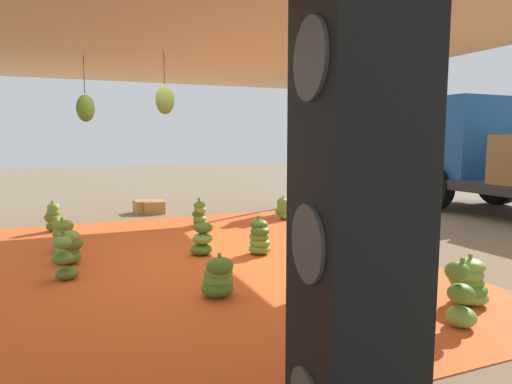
{
  "coord_description": "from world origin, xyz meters",
  "views": [
    {
      "loc": [
        5.37,
        -1.38,
        1.55
      ],
      "look_at": [
        -0.6,
        1.07,
        0.77
      ],
      "focal_mm": 31.95,
      "sensor_mm": 36.0,
      "label": 1
    }
  ],
  "objects_px": {
    "banana_bunch_14": "(64,260)",
    "banana_bunch_13": "(377,245)",
    "banana_bunch_7": "(260,238)",
    "crate_1": "(143,207)",
    "banana_bunch_12": "(54,218)",
    "banana_bunch_6": "(324,272)",
    "banana_bunch_11": "(200,215)",
    "banana_bunch_10": "(283,209)",
    "crate_0": "(154,207)",
    "banana_bunch_5": "(468,283)",
    "banana_bunch_2": "(69,248)",
    "worker_0": "(303,162)",
    "banana_bunch_3": "(460,297)",
    "banana_bunch_4": "(218,277)",
    "banana_bunch_9": "(334,228)",
    "banana_bunch_8": "(202,240)",
    "speaker_stack": "(355,233)",
    "banana_bunch_1": "(421,280)",
    "banana_bunch_0": "(64,237)"
  },
  "relations": [
    {
      "from": "banana_bunch_13",
      "to": "banana_bunch_8",
      "type": "bearing_deg",
      "value": -126.0
    },
    {
      "from": "banana_bunch_9",
      "to": "banana_bunch_12",
      "type": "relative_size",
      "value": 0.87
    },
    {
      "from": "banana_bunch_4",
      "to": "banana_bunch_9",
      "type": "distance_m",
      "value": 2.93
    },
    {
      "from": "banana_bunch_1",
      "to": "worker_0",
      "type": "distance_m",
      "value": 5.52
    },
    {
      "from": "banana_bunch_6",
      "to": "banana_bunch_9",
      "type": "relative_size",
      "value": 1.17
    },
    {
      "from": "banana_bunch_11",
      "to": "banana_bunch_8",
      "type": "bearing_deg",
      "value": -14.33
    },
    {
      "from": "speaker_stack",
      "to": "crate_1",
      "type": "xyz_separation_m",
      "value": [
        -7.79,
        0.2,
        -1.0
      ]
    },
    {
      "from": "crate_1",
      "to": "banana_bunch_13",
      "type": "bearing_deg",
      "value": 21.62
    },
    {
      "from": "banana_bunch_1",
      "to": "banana_bunch_13",
      "type": "distance_m",
      "value": 1.27
    },
    {
      "from": "banana_bunch_0",
      "to": "banana_bunch_7",
      "type": "distance_m",
      "value": 2.64
    },
    {
      "from": "banana_bunch_2",
      "to": "worker_0",
      "type": "xyz_separation_m",
      "value": [
        -2.53,
        4.57,
        0.83
      ]
    },
    {
      "from": "banana_bunch_5",
      "to": "worker_0",
      "type": "relative_size",
      "value": 0.27
    },
    {
      "from": "banana_bunch_8",
      "to": "speaker_stack",
      "type": "xyz_separation_m",
      "value": [
        4.02,
        -0.41,
        0.92
      ]
    },
    {
      "from": "banana_bunch_0",
      "to": "speaker_stack",
      "type": "height_order",
      "value": "speaker_stack"
    },
    {
      "from": "banana_bunch_1",
      "to": "banana_bunch_4",
      "type": "height_order",
      "value": "banana_bunch_1"
    },
    {
      "from": "banana_bunch_0",
      "to": "banana_bunch_4",
      "type": "bearing_deg",
      "value": 30.03
    },
    {
      "from": "banana_bunch_5",
      "to": "banana_bunch_14",
      "type": "height_order",
      "value": "banana_bunch_14"
    },
    {
      "from": "banana_bunch_7",
      "to": "banana_bunch_8",
      "type": "relative_size",
      "value": 1.07
    },
    {
      "from": "banana_bunch_12",
      "to": "banana_bunch_13",
      "type": "relative_size",
      "value": 0.86
    },
    {
      "from": "banana_bunch_6",
      "to": "banana_bunch_9",
      "type": "bearing_deg",
      "value": 145.65
    },
    {
      "from": "banana_bunch_1",
      "to": "worker_0",
      "type": "bearing_deg",
      "value": 163.37
    },
    {
      "from": "banana_bunch_8",
      "to": "banana_bunch_14",
      "type": "xyz_separation_m",
      "value": [
        0.48,
        -1.67,
        0.03
      ]
    },
    {
      "from": "banana_bunch_7",
      "to": "banana_bunch_12",
      "type": "xyz_separation_m",
      "value": [
        -2.63,
        -2.58,
        0.01
      ]
    },
    {
      "from": "banana_bunch_0",
      "to": "speaker_stack",
      "type": "relative_size",
      "value": 0.21
    },
    {
      "from": "banana_bunch_13",
      "to": "banana_bunch_14",
      "type": "bearing_deg",
      "value": -103.46
    },
    {
      "from": "banana_bunch_14",
      "to": "banana_bunch_13",
      "type": "bearing_deg",
      "value": 76.54
    },
    {
      "from": "banana_bunch_8",
      "to": "banana_bunch_13",
      "type": "bearing_deg",
      "value": 54.0
    },
    {
      "from": "crate_1",
      "to": "banana_bunch_12",
      "type": "bearing_deg",
      "value": -50.03
    },
    {
      "from": "banana_bunch_4",
      "to": "crate_1",
      "type": "bearing_deg",
      "value": 179.24
    },
    {
      "from": "banana_bunch_10",
      "to": "crate_0",
      "type": "xyz_separation_m",
      "value": [
        -1.74,
        -2.1,
        -0.08
      ]
    },
    {
      "from": "banana_bunch_6",
      "to": "banana_bunch_9",
      "type": "distance_m",
      "value": 2.46
    },
    {
      "from": "banana_bunch_14",
      "to": "crate_1",
      "type": "height_order",
      "value": "banana_bunch_14"
    },
    {
      "from": "banana_bunch_6",
      "to": "crate_1",
      "type": "height_order",
      "value": "banana_bunch_6"
    },
    {
      "from": "banana_bunch_4",
      "to": "banana_bunch_11",
      "type": "distance_m",
      "value": 3.5
    },
    {
      "from": "banana_bunch_6",
      "to": "banana_bunch_11",
      "type": "distance_m",
      "value": 3.75
    },
    {
      "from": "banana_bunch_0",
      "to": "crate_0",
      "type": "relative_size",
      "value": 1.08
    },
    {
      "from": "banana_bunch_10",
      "to": "crate_0",
      "type": "bearing_deg",
      "value": -129.65
    },
    {
      "from": "banana_bunch_8",
      "to": "banana_bunch_11",
      "type": "xyz_separation_m",
      "value": [
        -1.83,
        0.47,
        0.01
      ]
    },
    {
      "from": "banana_bunch_1",
      "to": "banana_bunch_11",
      "type": "height_order",
      "value": "banana_bunch_1"
    },
    {
      "from": "banana_bunch_1",
      "to": "banana_bunch_6",
      "type": "bearing_deg",
      "value": -131.2
    },
    {
      "from": "banana_bunch_5",
      "to": "crate_1",
      "type": "distance_m",
      "value": 6.74
    },
    {
      "from": "crate_0",
      "to": "banana_bunch_12",
      "type": "bearing_deg",
      "value": -55.37
    },
    {
      "from": "banana_bunch_7",
      "to": "crate_1",
      "type": "distance_m",
      "value": 4.11
    },
    {
      "from": "banana_bunch_9",
      "to": "speaker_stack",
      "type": "bearing_deg",
      "value": -31.2
    },
    {
      "from": "banana_bunch_4",
      "to": "crate_1",
      "type": "distance_m",
      "value": 5.36
    },
    {
      "from": "banana_bunch_1",
      "to": "banana_bunch_0",
      "type": "bearing_deg",
      "value": -137.46
    },
    {
      "from": "banana_bunch_3",
      "to": "banana_bunch_12",
      "type": "distance_m",
      "value": 6.28
    },
    {
      "from": "banana_bunch_0",
      "to": "banana_bunch_1",
      "type": "distance_m",
      "value": 4.54
    },
    {
      "from": "speaker_stack",
      "to": "crate_1",
      "type": "bearing_deg",
      "value": 178.56
    },
    {
      "from": "banana_bunch_4",
      "to": "banana_bunch_5",
      "type": "relative_size",
      "value": 0.96
    }
  ]
}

